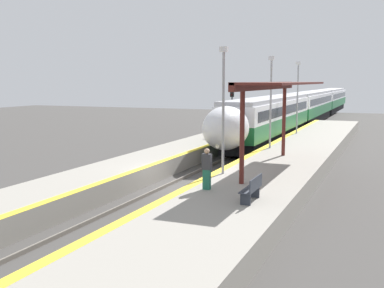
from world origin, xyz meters
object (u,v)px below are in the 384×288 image
at_px(train, 308,106).
at_px(lamppost_far, 298,93).
at_px(lamppost_near, 223,102).
at_px(person_waiting, 207,168).
at_px(lamppost_mid, 271,96).
at_px(platform_bench, 253,188).
at_px(railway_signal, 232,111).

height_order(train, lamppost_far, lamppost_far).
xyz_separation_m(lamppost_near, lamppost_far, (0.00, 18.22, 0.00)).
bearing_deg(lamppost_far, person_waiting, -88.77).
distance_m(lamppost_mid, lamppost_far, 9.11).
relative_size(lamppost_near, lamppost_far, 1.00).
relative_size(platform_bench, lamppost_mid, 0.27).
height_order(train, person_waiting, train).
xyz_separation_m(lamppost_near, lamppost_mid, (0.00, 9.11, 0.00)).
distance_m(train, railway_signal, 22.45).
distance_m(person_waiting, lamppost_far, 21.63).
relative_size(platform_bench, railway_signal, 0.34).
bearing_deg(train, lamppost_near, -86.65).
bearing_deg(lamppost_far, railway_signal, -149.73).
xyz_separation_m(train, lamppost_mid, (2.22, -28.75, 1.98)).
height_order(train, lamppost_mid, lamppost_mid).
distance_m(train, person_waiting, 41.22).
bearing_deg(platform_bench, person_waiting, 151.89).
bearing_deg(railway_signal, platform_bench, -70.16).
relative_size(train, lamppost_far, 11.48).
distance_m(railway_signal, lamppost_mid, 8.02).
bearing_deg(person_waiting, lamppost_mid, 92.14).
xyz_separation_m(platform_bench, lamppost_near, (-2.61, 4.42, 2.77)).
relative_size(platform_bench, person_waiting, 0.95).
bearing_deg(platform_bench, train, 96.52).
distance_m(railway_signal, lamppost_near, 16.27).
distance_m(platform_bench, lamppost_near, 5.83).
relative_size(train, platform_bench, 42.40).
bearing_deg(lamppost_near, lamppost_mid, 90.00).
distance_m(platform_bench, lamppost_far, 22.96).
bearing_deg(person_waiting, lamppost_far, 91.23).
relative_size(railway_signal, lamppost_mid, 0.80).
relative_size(person_waiting, lamppost_near, 0.28).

